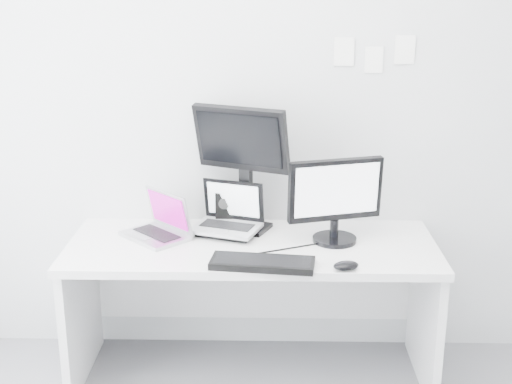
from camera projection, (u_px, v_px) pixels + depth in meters
The scene contains 12 objects.
back_wall at pixel (254, 105), 3.55m from camera, with size 3.60×3.60×0.00m, color #B3B6B8.
desk at pixel (252, 311), 3.51m from camera, with size 1.80×0.70×0.73m, color silver.
macbook at pixel (154, 215), 3.44m from camera, with size 0.32×0.24×0.24m, color #ABABB0.
speaker at pixel (225, 208), 3.64m from camera, with size 0.09×0.09×0.18m, color black.
dell_laptop at pixel (226, 210), 3.48m from camera, with size 0.32×0.25×0.27m, color #9FA1A6.
rear_monitor at pixel (243, 167), 3.51m from camera, with size 0.49×0.18×0.66m, color black.
samsung_monitor at pixel (336, 200), 3.37m from camera, with size 0.47×0.22×0.43m, color black.
keyboard at pixel (262, 263), 3.13m from camera, with size 0.47×0.17×0.03m, color black.
mouse at pixel (346, 266), 3.10m from camera, with size 0.12×0.08×0.04m, color black.
wall_note_0 at pixel (344, 52), 3.46m from camera, with size 0.10×0.00×0.14m, color white.
wall_note_1 at pixel (374, 60), 3.47m from camera, with size 0.09×0.00×0.13m, color white.
wall_note_2 at pixel (405, 50), 3.45m from camera, with size 0.10×0.00×0.14m, color white.
Camera 1 is at (0.08, -1.92, 1.98)m, focal length 48.97 mm.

